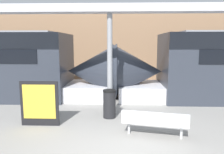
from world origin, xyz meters
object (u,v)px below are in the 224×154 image
object	(u,v)px
support_column_near	(110,65)
bench_near	(155,121)
trash_bin	(109,104)
poster_board	(40,103)

from	to	relation	value
support_column_near	bench_near	bearing A→B (deg)	-56.53
trash_bin	poster_board	bearing A→B (deg)	-158.60
poster_board	support_column_near	distance (m)	2.76
poster_board	support_column_near	xyz separation A→B (m)	(2.19, 1.25, 1.12)
trash_bin	support_column_near	world-z (taller)	support_column_near
trash_bin	support_column_near	xyz separation A→B (m)	(-0.00, 0.39, 1.35)
trash_bin	support_column_near	distance (m)	1.40
bench_near	trash_bin	xyz separation A→B (m)	(-1.34, 1.64, 0.04)
bench_near	support_column_near	size ratio (longest dim) A/B	0.51
poster_board	support_column_near	world-z (taller)	support_column_near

